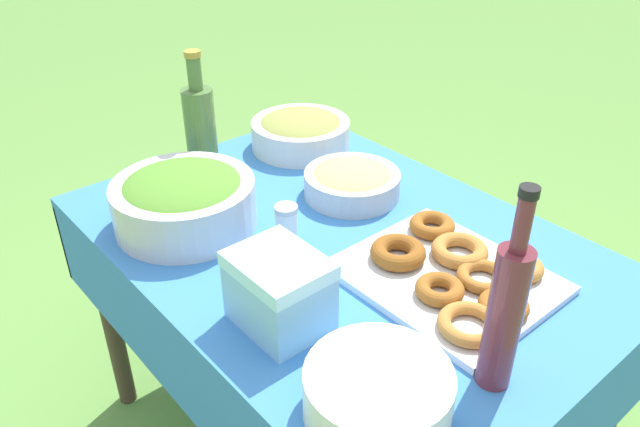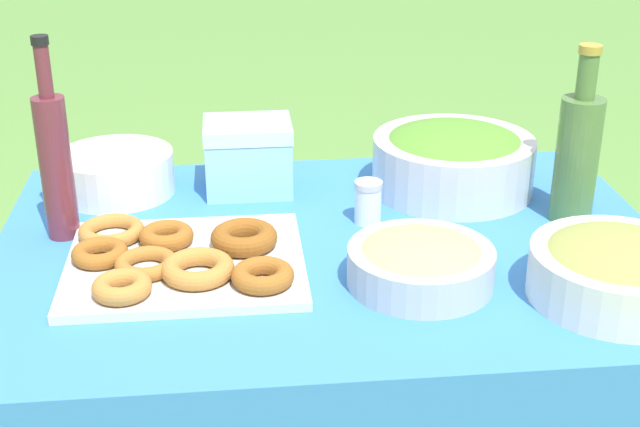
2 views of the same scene
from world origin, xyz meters
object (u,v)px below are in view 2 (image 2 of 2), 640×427
Objects in this scene: donut_platter at (181,259)px; olive_oil_bottle at (577,154)px; olive_bowl at (619,269)px; wine_bottle at (55,161)px; cooler_box at (248,156)px; salad_bowl at (453,158)px; pasta_bowl at (421,262)px; plate_stack at (116,173)px.

olive_oil_bottle reaches higher than donut_platter.
olive_bowl is (-0.68, 0.17, 0.03)m from donut_platter.
wine_bottle is 0.39m from cooler_box.
wine_bottle is at bearing 27.78° from cooler_box.
salad_bowl reaches higher than olive_bowl.
pasta_bowl is 0.31m from olive_bowl.
olive_oil_bottle is 0.63m from cooler_box.
salad_bowl reaches higher than pasta_bowl.
plate_stack is at bearing -39.81° from pasta_bowl.
donut_platter is 0.36m from cooler_box.
wine_bottle is (0.08, 0.19, 0.10)m from plate_stack.
olive_bowl reaches higher than pasta_bowl.
salad_bowl is 0.89× the size of wine_bottle.
olive_bowl is at bearing 83.17° from olive_oil_bottle.
wine_bottle reaches higher than salad_bowl.
salad_bowl is at bearing 174.20° from cooler_box.
pasta_bowl is 0.41m from olive_oil_bottle.
salad_bowl is at bearing -41.14° from olive_oil_bottle.
salad_bowl reaches higher than donut_platter.
donut_platter is 0.29m from wine_bottle.
plate_stack is 0.82× the size of olive_bowl.
pasta_bowl is 0.58× the size of donut_platter.
wine_bottle is 2.11× the size of cooler_box.
wine_bottle is at bearing -36.04° from donut_platter.
salad_bowl is 0.26m from olive_oil_bottle.
cooler_box is at bearing -58.26° from pasta_bowl.
plate_stack is at bearing -3.17° from cooler_box.
olive_oil_bottle is 1.92× the size of cooler_box.
salad_bowl is 1.36× the size of pasta_bowl.
cooler_box is at bearing -152.22° from wine_bottle.
olive_bowl is at bearing 108.21° from salad_bowl.
plate_stack is at bearing -68.18° from donut_platter.
olive_bowl is at bearing 166.28° from donut_platter.
plate_stack is 0.97m from olive_bowl.
pasta_bowl reaches higher than donut_platter.
olive_oil_bottle is at bearing 160.99° from cooler_box.
salad_bowl is 0.79× the size of donut_platter.
olive_oil_bottle reaches higher than cooler_box.
donut_platter is (0.39, -0.09, -0.02)m from pasta_bowl.
pasta_bowl is 0.85× the size of olive_bowl.
cooler_box is at bearing -5.80° from salad_bowl.
donut_platter is 1.78× the size of plate_stack.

